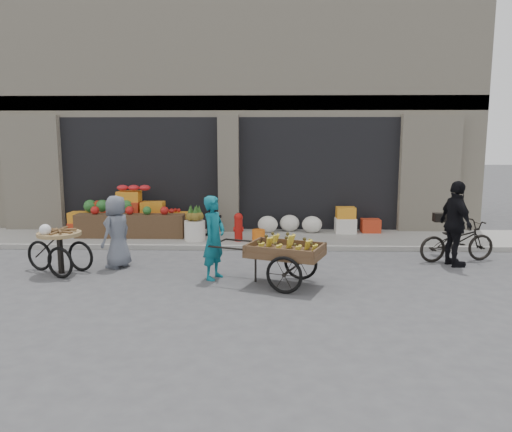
{
  "coord_description": "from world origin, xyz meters",
  "views": [
    {
      "loc": [
        1.11,
        -8.62,
        2.7
      ],
      "look_at": [
        0.84,
        1.39,
        1.1
      ],
      "focal_mm": 35.0,
      "sensor_mm": 36.0,
      "label": 1
    }
  ],
  "objects_px": {
    "vendor_woman": "(214,238)",
    "vendor_grey": "(117,232)",
    "pineapple_bin": "(195,231)",
    "seated_person": "(213,218)",
    "orange_bucket": "(259,236)",
    "bicycle": "(457,241)",
    "banana_cart": "(283,249)",
    "tricycle_cart": "(60,246)",
    "fire_hydrant": "(238,226)",
    "cyclist": "(456,224)"
  },
  "relations": [
    {
      "from": "vendor_woman",
      "to": "vendor_grey",
      "type": "xyz_separation_m",
      "value": [
        -2.1,
        0.79,
        -0.05
      ]
    },
    {
      "from": "pineapple_bin",
      "to": "vendor_grey",
      "type": "height_order",
      "value": "vendor_grey"
    },
    {
      "from": "pineapple_bin",
      "to": "seated_person",
      "type": "xyz_separation_m",
      "value": [
        0.4,
        0.6,
        0.21
      ]
    },
    {
      "from": "fire_hydrant",
      "to": "orange_bucket",
      "type": "bearing_deg",
      "value": -5.71
    },
    {
      "from": "seated_person",
      "to": "cyclist",
      "type": "height_order",
      "value": "cyclist"
    },
    {
      "from": "banana_cart",
      "to": "tricycle_cart",
      "type": "height_order",
      "value": "tricycle_cart"
    },
    {
      "from": "orange_bucket",
      "to": "tricycle_cart",
      "type": "relative_size",
      "value": 0.22
    },
    {
      "from": "fire_hydrant",
      "to": "cyclist",
      "type": "bearing_deg",
      "value": -21.54
    },
    {
      "from": "pineapple_bin",
      "to": "orange_bucket",
      "type": "xyz_separation_m",
      "value": [
        1.6,
        -0.1,
        -0.1
      ]
    },
    {
      "from": "fire_hydrant",
      "to": "orange_bucket",
      "type": "height_order",
      "value": "fire_hydrant"
    },
    {
      "from": "bicycle",
      "to": "cyclist",
      "type": "height_order",
      "value": "cyclist"
    },
    {
      "from": "orange_bucket",
      "to": "seated_person",
      "type": "bearing_deg",
      "value": 149.74
    },
    {
      "from": "orange_bucket",
      "to": "seated_person",
      "type": "distance_m",
      "value": 1.42
    },
    {
      "from": "orange_bucket",
      "to": "vendor_woman",
      "type": "distance_m",
      "value": 3.02
    },
    {
      "from": "banana_cart",
      "to": "tricycle_cart",
      "type": "relative_size",
      "value": 1.67
    },
    {
      "from": "pineapple_bin",
      "to": "orange_bucket",
      "type": "distance_m",
      "value": 1.61
    },
    {
      "from": "fire_hydrant",
      "to": "vendor_grey",
      "type": "bearing_deg",
      "value": -138.3
    },
    {
      "from": "vendor_grey",
      "to": "bicycle",
      "type": "xyz_separation_m",
      "value": [
        7.24,
        0.69,
        -0.3
      ]
    },
    {
      "from": "bicycle",
      "to": "cyclist",
      "type": "relative_size",
      "value": 0.95
    },
    {
      "from": "vendor_grey",
      "to": "bicycle",
      "type": "height_order",
      "value": "vendor_grey"
    },
    {
      "from": "vendor_woman",
      "to": "tricycle_cart",
      "type": "height_order",
      "value": "vendor_woman"
    },
    {
      "from": "pineapple_bin",
      "to": "banana_cart",
      "type": "relative_size",
      "value": 0.22
    },
    {
      "from": "vendor_woman",
      "to": "cyclist",
      "type": "bearing_deg",
      "value": -54.78
    },
    {
      "from": "orange_bucket",
      "to": "bicycle",
      "type": "xyz_separation_m",
      "value": [
        4.35,
        -1.39,
        0.18
      ]
    },
    {
      "from": "seated_person",
      "to": "pineapple_bin",
      "type": "bearing_deg",
      "value": -133.69
    },
    {
      "from": "fire_hydrant",
      "to": "bicycle",
      "type": "xyz_separation_m",
      "value": [
        4.85,
        -1.44,
        -0.05
      ]
    },
    {
      "from": "fire_hydrant",
      "to": "orange_bucket",
      "type": "xyz_separation_m",
      "value": [
        0.5,
        -0.05,
        -0.23
      ]
    },
    {
      "from": "bicycle",
      "to": "seated_person",
      "type": "bearing_deg",
      "value": 58.29
    },
    {
      "from": "orange_bucket",
      "to": "tricycle_cart",
      "type": "height_order",
      "value": "tricycle_cart"
    },
    {
      "from": "pineapple_bin",
      "to": "seated_person",
      "type": "height_order",
      "value": "seated_person"
    },
    {
      "from": "orange_bucket",
      "to": "bicycle",
      "type": "bearing_deg",
      "value": -17.67
    },
    {
      "from": "banana_cart",
      "to": "bicycle",
      "type": "height_order",
      "value": "banana_cart"
    },
    {
      "from": "vendor_woman",
      "to": "vendor_grey",
      "type": "relative_size",
      "value": 1.06
    },
    {
      "from": "fire_hydrant",
      "to": "tricycle_cart",
      "type": "xyz_separation_m",
      "value": [
        -3.39,
        -2.63,
        0.06
      ]
    },
    {
      "from": "pineapple_bin",
      "to": "orange_bucket",
      "type": "bearing_deg",
      "value": -3.58
    },
    {
      "from": "pineapple_bin",
      "to": "banana_cart",
      "type": "height_order",
      "value": "banana_cart"
    },
    {
      "from": "orange_bucket",
      "to": "pineapple_bin",
      "type": "bearing_deg",
      "value": 176.42
    },
    {
      "from": "banana_cart",
      "to": "vendor_grey",
      "type": "bearing_deg",
      "value": -178.12
    },
    {
      "from": "fire_hydrant",
      "to": "bicycle",
      "type": "distance_m",
      "value": 5.06
    },
    {
      "from": "orange_bucket",
      "to": "tricycle_cart",
      "type": "bearing_deg",
      "value": -146.49
    },
    {
      "from": "banana_cart",
      "to": "bicycle",
      "type": "xyz_separation_m",
      "value": [
        3.84,
        1.88,
        -0.23
      ]
    },
    {
      "from": "seated_person",
      "to": "banana_cart",
      "type": "distance_m",
      "value": 4.32
    },
    {
      "from": "banana_cart",
      "to": "orange_bucket",
      "type": "bearing_deg",
      "value": 119.95
    },
    {
      "from": "fire_hydrant",
      "to": "seated_person",
      "type": "height_order",
      "value": "seated_person"
    },
    {
      "from": "pineapple_bin",
      "to": "banana_cart",
      "type": "xyz_separation_m",
      "value": [
        2.11,
        -3.36,
        0.32
      ]
    },
    {
      "from": "fire_hydrant",
      "to": "banana_cart",
      "type": "relative_size",
      "value": 0.29
    },
    {
      "from": "cyclist",
      "to": "orange_bucket",
      "type": "bearing_deg",
      "value": 55.61
    },
    {
      "from": "fire_hydrant",
      "to": "tricycle_cart",
      "type": "height_order",
      "value": "tricycle_cart"
    },
    {
      "from": "vendor_grey",
      "to": "cyclist",
      "type": "distance_m",
      "value": 7.05
    },
    {
      "from": "orange_bucket",
      "to": "cyclist",
      "type": "bearing_deg",
      "value": -23.28
    }
  ]
}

